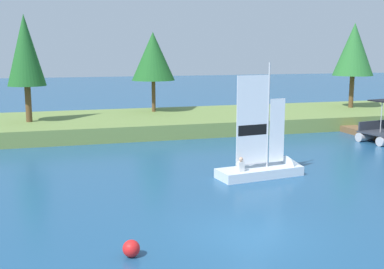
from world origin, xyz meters
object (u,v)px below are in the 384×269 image
(shoreline_tree_midleft, at_px, (25,51))
(shoreline_tree_midright, at_px, (354,50))
(shoreline_tree_centre, at_px, (153,56))
(wooden_dock, at_px, (367,133))
(sailboat, at_px, (272,167))
(channel_buoy, at_px, (131,248))

(shoreline_tree_midleft, relative_size, shoreline_tree_midright, 1.02)
(shoreline_tree_midright, bearing_deg, shoreline_tree_midleft, -177.52)
(shoreline_tree_midleft, height_order, shoreline_tree_centre, shoreline_tree_midleft)
(shoreline_tree_midright, relative_size, wooden_dock, 1.33)
(shoreline_tree_midright, relative_size, sailboat, 1.25)
(wooden_dock, bearing_deg, sailboat, -144.36)
(shoreline_tree_midleft, bearing_deg, sailboat, -51.29)
(shoreline_tree_midright, xyz_separation_m, channel_buoy, (-23.32, -23.35, -5.83))
(shoreline_tree_midleft, xyz_separation_m, wooden_dock, (23.05, -6.63, -5.77))
(wooden_dock, bearing_deg, shoreline_tree_centre, 143.68)
(sailboat, bearing_deg, wooden_dock, 27.80)
(shoreline_tree_centre, distance_m, sailboat, 18.77)
(shoreline_tree_midleft, bearing_deg, shoreline_tree_centre, 18.51)
(shoreline_tree_midleft, bearing_deg, wooden_dock, -16.04)
(shoreline_tree_midleft, height_order, wooden_dock, shoreline_tree_midleft)
(wooden_dock, xyz_separation_m, sailboat, (-11.26, -8.08, 0.19))
(wooden_dock, bearing_deg, channel_buoy, -141.26)
(sailboat, bearing_deg, shoreline_tree_midleft, 120.87)
(shoreline_tree_midleft, height_order, sailboat, shoreline_tree_midleft)
(shoreline_tree_midright, height_order, wooden_dock, shoreline_tree_midright)
(channel_buoy, bearing_deg, shoreline_tree_centre, 76.73)
(shoreline_tree_midright, distance_m, sailboat, 22.68)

